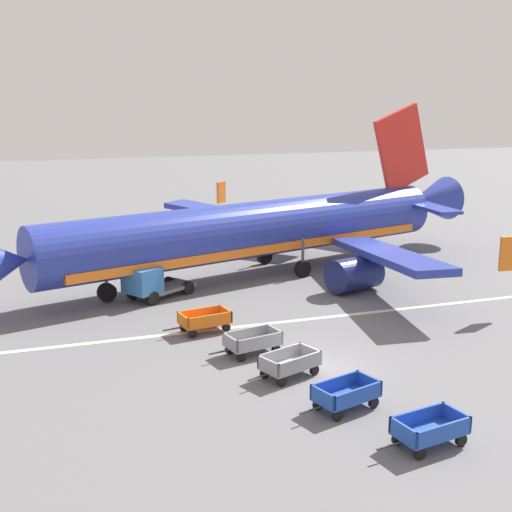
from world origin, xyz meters
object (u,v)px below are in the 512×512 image
object	(u,v)px
service_truck_beside_carts	(149,282)
airplane	(266,229)
baggage_cart_third_in_row	(289,363)
baggage_cart_nearest	(430,429)
baggage_cart_far_end	(205,320)
baggage_cart_fourth_in_row	(253,342)
baggage_cart_second_in_row	(346,394)

from	to	relation	value
service_truck_beside_carts	airplane	bearing A→B (deg)	23.72
baggage_cart_third_in_row	service_truck_beside_carts	world-z (taller)	service_truck_beside_carts
airplane	baggage_cart_third_in_row	bearing A→B (deg)	-106.02
baggage_cart_nearest	service_truck_beside_carts	bearing A→B (deg)	107.01
baggage_cart_far_end	service_truck_beside_carts	xyz separation A→B (m)	(-1.75, 6.42, 0.50)
baggage_cart_third_in_row	baggage_cart_fourth_in_row	size ratio (longest dim) A/B	0.99
baggage_cart_nearest	baggage_cart_third_in_row	world-z (taller)	same
baggage_cart_nearest	baggage_cart_second_in_row	size ratio (longest dim) A/B	1.00
baggage_cart_second_in_row	baggage_cart_third_in_row	xyz separation A→B (m)	(-0.93, 3.60, 0.00)
baggage_cart_nearest	service_truck_beside_carts	world-z (taller)	service_truck_beside_carts
service_truck_beside_carts	baggage_cart_third_in_row	bearing A→B (deg)	-74.02
airplane	baggage_cart_nearest	xyz separation A→B (m)	(-2.46, -24.10, -2.45)
airplane	baggage_cart_far_end	xyz separation A→B (m)	(-6.92, -10.23, -2.45)
baggage_cart_far_end	baggage_cart_second_in_row	bearing A→B (deg)	-74.08
baggage_cart_nearest	service_truck_beside_carts	distance (m)	21.23
airplane	baggage_cart_far_end	distance (m)	12.59
baggage_cart_far_end	service_truck_beside_carts	bearing A→B (deg)	105.24
baggage_cart_second_in_row	baggage_cart_far_end	bearing A→B (deg)	105.92
airplane	baggage_cart_fourth_in_row	bearing A→B (deg)	-111.68
baggage_cart_second_in_row	baggage_cart_far_end	world-z (taller)	same
baggage_cart_second_in_row	baggage_cart_third_in_row	bearing A→B (deg)	104.49
baggage_cart_fourth_in_row	service_truck_beside_carts	size ratio (longest dim) A/B	0.77
baggage_cart_second_in_row	baggage_cart_far_end	size ratio (longest dim) A/B	1.00
baggage_cart_third_in_row	baggage_cart_fourth_in_row	xyz separation A→B (m)	(-0.68, 3.02, 0.00)
airplane	baggage_cart_second_in_row	world-z (taller)	airplane
airplane	baggage_cart_far_end	bearing A→B (deg)	-124.07
airplane	baggage_cart_second_in_row	bearing A→B (deg)	-100.86
airplane	service_truck_beside_carts	size ratio (longest dim) A/B	7.84
airplane	baggage_cart_far_end	size ratio (longest dim) A/B	10.20
airplane	service_truck_beside_carts	world-z (taller)	airplane
airplane	baggage_cart_fourth_in_row	xyz separation A→B (m)	(-5.56, -13.99, -2.45)
baggage_cart_third_in_row	baggage_cart_second_in_row	bearing A→B (deg)	-75.51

